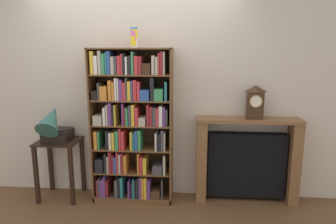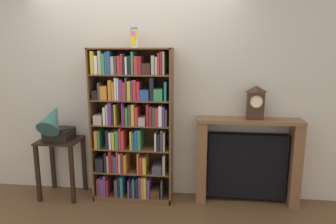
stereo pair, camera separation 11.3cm
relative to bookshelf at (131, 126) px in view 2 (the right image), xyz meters
The scene contains 8 objects.
ground_plane 0.93m from the bookshelf, 74.40° to the right, with size 8.17×6.40×0.02m, color brown.
wall_back 0.53m from the bookshelf, 41.60° to the left, with size 5.17×0.08×2.65m, color beige.
bookshelf is the anchor object (origin of this frame).
cup_stack 1.04m from the bookshelf, 28.04° to the right, with size 0.08×0.08×0.22m.
side_table_left 0.98m from the bookshelf, behind, with size 0.50×0.44×0.74m.
gramophone 0.90m from the bookshelf, behind, with size 0.31×0.51×0.51m.
fireplace_mantel 1.46m from the bookshelf, ahead, with size 1.21×0.27×1.04m.
mantel_clock 1.49m from the bookshelf, ahead, with size 0.19×0.12×0.39m.
Camera 2 is at (0.83, -3.45, 1.84)m, focal length 32.94 mm.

